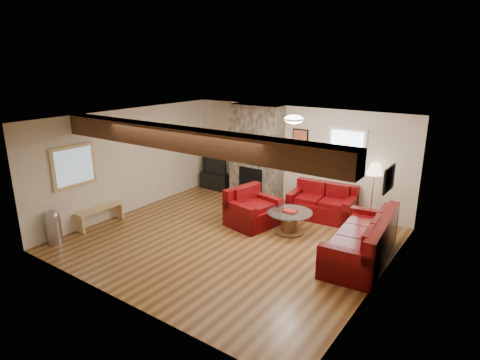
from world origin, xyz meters
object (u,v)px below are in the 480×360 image
Objects in this scene: sofa_three at (361,238)px; loveseat at (322,202)px; tv_cabinet at (216,181)px; television at (216,165)px; coffee_table at (289,222)px; armchair_red at (253,207)px; floor_lamp at (374,172)px.

loveseat is (-1.45, 1.51, -0.04)m from sofa_three.
television is at bearing 0.00° from tv_cabinet.
television is (-3.21, 1.51, 0.47)m from coffee_table.
armchair_red is 2.85m from tv_cabinet.
television is at bearing -115.74° from sofa_three.
loveseat is 1.79× the size of television.
floor_lamp is at bearing -173.04° from sofa_three.
floor_lamp is at bearing -41.34° from armchair_red.
television is 0.59× the size of floor_lamp.
coffee_table is at bearing -25.14° from television.
sofa_three is 2.09m from loveseat.
tv_cabinet is (-3.41, 0.30, -0.16)m from loveseat.
coffee_table is 2.20m from floor_lamp.
armchair_red reaches higher than tv_cabinet.
loveseat is 1.44× the size of armchair_red.
coffee_table is 3.54m from tv_cabinet.
sofa_three is 2.53m from armchair_red.
sofa_three is at bearing -77.71° from floor_lamp.
armchair_red reaches higher than coffee_table.
coffee_table is 3.57m from television.
sofa_three is 2.69× the size of television.
coffee_table is at bearing -104.69° from loveseat.
floor_lamp is at bearing 0.26° from tv_cabinet.
loveseat is at bearing -141.46° from sofa_three.
armchair_red is at bearing -99.80° from sofa_three.
television reaches higher than sofa_three.
armchair_red is at bearing -134.25° from loveseat.
floor_lamp reaches higher than tv_cabinet.
television reaches higher than coffee_table.
television is (0.00, 0.00, 0.47)m from tv_cabinet.
loveseat is at bearing -28.08° from armchair_red.
television is at bearing 154.86° from coffee_table.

